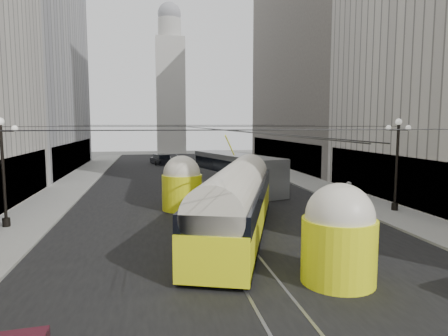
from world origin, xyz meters
name	(u,v)px	position (x,y,z in m)	size (l,w,h in m)	color
road	(194,186)	(0.00, 32.50, 0.00)	(20.00, 85.00, 0.02)	black
sidewalk_left	(75,183)	(-12.00, 36.00, 0.07)	(4.00, 72.00, 0.15)	gray
sidewalk_right	(296,177)	(12.00, 36.00, 0.07)	(4.00, 72.00, 0.15)	gray
rail_left	(187,186)	(-0.75, 32.50, 0.00)	(0.12, 85.00, 0.04)	gray
rail_right	(201,185)	(0.75, 32.50, 0.00)	(0.12, 85.00, 0.04)	gray
building_left_far	(21,58)	(-19.99, 48.00, 14.31)	(12.60, 28.60, 28.60)	#999999
building_right_far	(322,52)	(20.00, 48.00, 16.31)	(12.60, 32.60, 32.60)	#514C47
distant_tower	(170,82)	(0.00, 80.00, 14.97)	(6.00, 6.00, 31.36)	#B2AFA8
lamppost_left_mid	(3,166)	(-12.60, 18.00, 3.74)	(1.86, 0.44, 6.37)	black
lamppost_right_mid	(397,159)	(12.60, 18.00, 3.74)	(1.86, 0.44, 6.37)	black
catenary	(196,127)	(0.12, 31.49, 5.88)	(25.00, 72.00, 0.23)	black
streetcar	(237,201)	(0.50, 14.31, 1.94)	(7.87, 17.28, 3.97)	#F9FF16
city_bus	(236,170)	(3.65, 29.50, 1.82)	(6.49, 13.55, 3.32)	gray
sedan_white_far	(216,169)	(3.62, 41.43, 0.58)	(2.08, 4.20, 1.28)	white
sedan_dark_far	(161,160)	(-2.70, 54.54, 0.70)	(3.52, 5.25, 1.54)	black
pedestrian_sidewalk_right	(349,193)	(10.50, 20.70, 0.99)	(0.83, 0.51, 1.69)	gray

